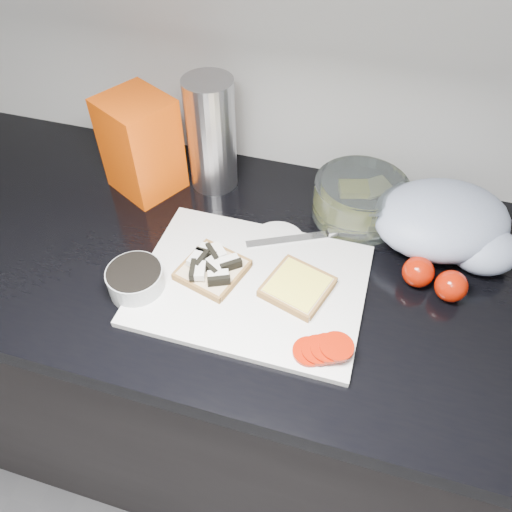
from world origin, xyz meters
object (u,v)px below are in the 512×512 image
(bread_bag, at_px, (141,145))
(cutting_board, at_px, (251,284))
(glass_bowl, at_px, (360,199))
(steel_canister, at_px, (211,135))

(bread_bag, bearing_deg, cutting_board, -7.47)
(cutting_board, relative_size, bread_bag, 1.94)
(cutting_board, bearing_deg, glass_bowl, 58.17)
(glass_bowl, xyz_separation_m, steel_canister, (-0.32, 0.02, 0.08))
(glass_bowl, height_order, steel_canister, steel_canister)
(steel_canister, bearing_deg, cutting_board, -58.17)
(glass_bowl, relative_size, bread_bag, 0.91)
(cutting_board, bearing_deg, steel_canister, 121.83)
(cutting_board, xyz_separation_m, glass_bowl, (0.15, 0.25, 0.03))
(cutting_board, height_order, glass_bowl, glass_bowl)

